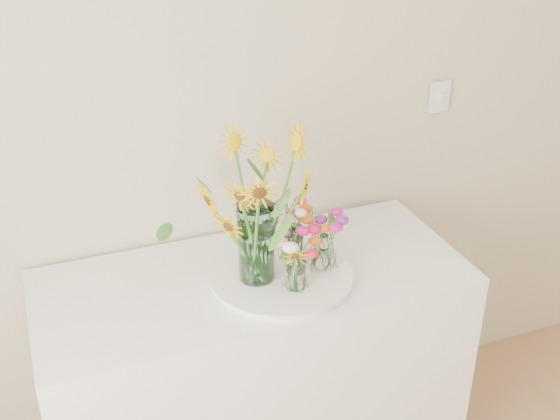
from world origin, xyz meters
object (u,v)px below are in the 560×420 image
at_px(mason_jar, 256,243).
at_px(small_vase_c, 293,243).
at_px(small_vase_b, 324,251).
at_px(counter, 256,381).
at_px(small_vase_a, 296,275).
at_px(tray, 281,278).

bearing_deg(mason_jar, small_vase_c, 25.17).
bearing_deg(small_vase_c, small_vase_b, -50.51).
xyz_separation_m(counter, small_vase_a, (0.08, -0.16, 0.53)).
height_order(tray, small_vase_c, small_vase_c).
bearing_deg(mason_jar, small_vase_b, -3.45).
bearing_deg(small_vase_b, small_vase_c, 129.49).
height_order(tray, mason_jar, mason_jar).
distance_m(counter, small_vase_c, 0.55).
xyz_separation_m(tray, small_vase_a, (0.01, -0.09, 0.06)).
bearing_deg(counter, small_vase_c, 4.78).
xyz_separation_m(small_vase_a, small_vase_b, (0.13, 0.08, 0.01)).
distance_m(tray, small_vase_c, 0.13).
distance_m(counter, small_vase_b, 0.58).
relative_size(counter, small_vase_b, 11.73).
bearing_deg(small_vase_c, counter, -175.22).
bearing_deg(mason_jar, tray, -3.68).
height_order(mason_jar, small_vase_b, mason_jar).
distance_m(mason_jar, small_vase_c, 0.18).
bearing_deg(small_vase_a, small_vase_b, 32.18).
distance_m(counter, small_vase_a, 0.56).
xyz_separation_m(small_vase_a, small_vase_c, (0.06, 0.17, 0.01)).
height_order(counter, small_vase_b, small_vase_b).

